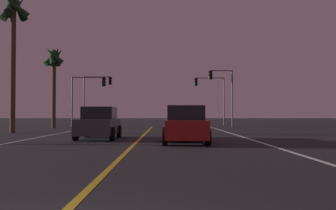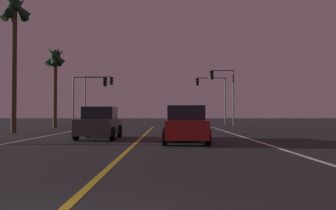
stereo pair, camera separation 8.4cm
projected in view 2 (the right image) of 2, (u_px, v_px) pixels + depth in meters
The scene contains 11 objects.
lane_edge_right at pixel (260, 143), 17.47m from camera, with size 0.16×40.07×0.01m, color silver.
lane_edge_left at pixel (10, 143), 17.44m from camera, with size 0.16×40.07×0.01m, color silver.
lane_center_divider at pixel (135, 143), 17.46m from camera, with size 0.16×40.07×0.01m, color gold.
car_lead_same_lane at pixel (184, 125), 17.08m from camera, with size 2.02×4.30×1.70m.
car_oncoming at pixel (98, 123), 20.02m from camera, with size 2.02×4.30×1.70m.
traffic_light_near_right at pixel (221, 85), 38.10m from camera, with size 2.49×0.36×5.72m.
traffic_light_near_left at pixel (89, 89), 38.05m from camera, with size 3.51×0.36×5.03m.
traffic_light_far_right at pixel (210, 90), 43.60m from camera, with size 3.52×0.36×5.49m.
traffic_light_far_left at pixel (98, 89), 43.56m from camera, with size 3.33×0.36×5.61m.
palm_tree_left_mid at pixel (13, 20), 25.94m from camera, with size 2.15×2.11×9.79m.
palm_tree_left_far at pixel (54, 63), 34.44m from camera, with size 2.05×1.94×7.51m.
Camera 2 is at (1.47, -3.46, 1.36)m, focal length 40.44 mm.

